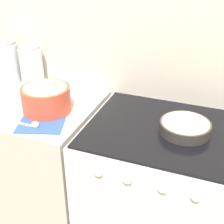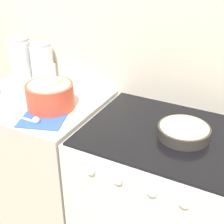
{
  "view_description": "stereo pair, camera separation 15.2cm",
  "coord_description": "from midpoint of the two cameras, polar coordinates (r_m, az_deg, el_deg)",
  "views": [
    {
      "loc": [
        0.61,
        -0.96,
        1.71
      ],
      "look_at": [
        0.13,
        0.29,
        0.99
      ],
      "focal_mm": 50.0,
      "sensor_mm": 36.0,
      "label": 1
    },
    {
      "loc": [
        0.75,
        -0.9,
        1.71
      ],
      "look_at": [
        0.13,
        0.29,
        0.99
      ],
      "focal_mm": 50.0,
      "sensor_mm": 36.0,
      "label": 2
    }
  ],
  "objects": [
    {
      "name": "wall_back",
      "position": [
        1.79,
        -2.38,
        11.93
      ],
      "size": [
        4.53,
        0.05,
        2.4
      ],
      "color": "beige",
      "rests_on": "ground_plane"
    },
    {
      "name": "countertop_cabinet",
      "position": [
        2.05,
        -15.6,
        -10.06
      ],
      "size": [
        0.75,
        0.62,
        0.94
      ],
      "color": "beige",
      "rests_on": "ground_plane"
    },
    {
      "name": "stove",
      "position": [
        1.78,
        5.75,
        -15.97
      ],
      "size": [
        0.75,
        0.63,
        0.94
      ],
      "color": "white",
      "rests_on": "ground_plane"
    },
    {
      "name": "mixing_bowl",
      "position": [
        1.65,
        -14.57,
        2.47
      ],
      "size": [
        0.25,
        0.25,
        0.25
      ],
      "color": "#D84C33",
      "rests_on": "countertop_cabinet"
    },
    {
      "name": "baking_pan",
      "position": [
        1.46,
        10.36,
        -2.78
      ],
      "size": [
        0.24,
        0.24,
        0.05
      ],
      "color": "#38332D",
      "rests_on": "stove"
    },
    {
      "name": "storage_jar_left",
      "position": [
        2.08,
        -20.46,
        8.1
      ],
      "size": [
        0.14,
        0.14,
        0.26
      ],
      "color": "silver",
      "rests_on": "countertop_cabinet"
    },
    {
      "name": "storage_jar_middle",
      "position": [
        1.98,
        -16.59,
        7.56
      ],
      "size": [
        0.14,
        0.14,
        0.25
      ],
      "color": "silver",
      "rests_on": "countertop_cabinet"
    },
    {
      "name": "recipe_page",
      "position": [
        1.6,
        -15.16,
        -1.44
      ],
      "size": [
        0.29,
        0.32,
        0.01
      ],
      "color": "#3359B2",
      "rests_on": "countertop_cabinet"
    },
    {
      "name": "measuring_spoon",
      "position": [
        1.55,
        -16.99,
        -2.31
      ],
      "size": [
        0.12,
        0.04,
        0.04
      ],
      "color": "white",
      "rests_on": "countertop_cabinet"
    }
  ]
}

